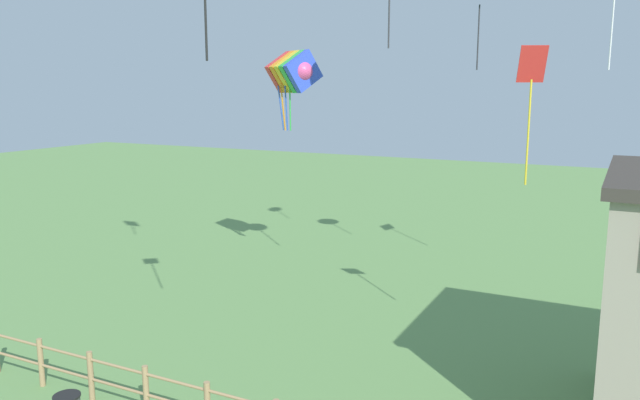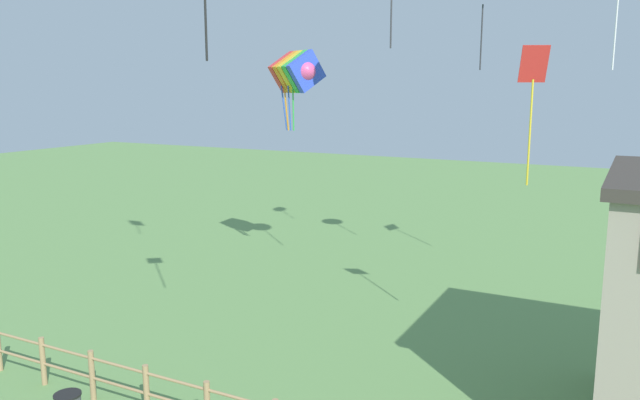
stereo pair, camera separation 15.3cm
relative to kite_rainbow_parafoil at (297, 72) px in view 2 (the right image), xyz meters
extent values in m
cylinder|color=#9E7F56|center=(-1.31, -11.06, -7.52)|extent=(0.14, 0.14, 1.28)
cylinder|color=#9E7F56|center=(0.44, -11.06, -7.52)|extent=(0.14, 0.14, 1.28)
cylinder|color=#9E7F56|center=(2.19, -11.06, -7.52)|extent=(0.14, 0.14, 1.28)
cylinder|color=black|center=(1.03, -12.29, -7.31)|extent=(0.60, 0.60, 0.04)
ellipsoid|color=#E54C8C|center=(0.00, 0.00, 0.01)|extent=(2.59, 2.41, 1.58)
cube|color=red|center=(-0.61, 0.35, 0.01)|extent=(1.06, 1.54, 1.61)
cube|color=orange|center=(-0.30, 0.18, 0.01)|extent=(1.06, 1.54, 1.61)
cube|color=yellow|center=(0.00, 0.00, 0.01)|extent=(1.06, 1.54, 1.61)
cube|color=green|center=(0.31, -0.18, 0.01)|extent=(1.06, 1.54, 1.61)
cube|color=blue|center=(0.61, -0.35, 0.01)|extent=(1.06, 1.54, 1.61)
cylinder|color=blue|center=(-0.51, -0.11, -1.38)|extent=(0.17, 0.29, 1.72)
cylinder|color=orange|center=(-0.39, -0.15, -1.38)|extent=(0.10, 0.30, 1.72)
cylinder|color=blue|center=(-0.23, -0.17, -1.38)|extent=(0.10, 0.30, 1.72)
cylinder|color=green|center=(-0.05, -0.19, -1.38)|extent=(0.17, 0.29, 1.72)
cylinder|color=white|center=(10.94, 0.44, 1.36)|extent=(0.05, 0.05, 2.84)
cylinder|color=#2D2D33|center=(6.78, 0.83, 1.09)|extent=(0.05, 0.05, 2.17)
cube|color=red|center=(9.48, -5.22, -0.03)|extent=(0.73, 0.56, 0.87)
cylinder|color=yellow|center=(9.48, -5.22, -1.68)|extent=(0.05, 0.05, 2.58)
camera|label=1|loc=(11.80, -21.20, -0.57)|focal=35.00mm
camera|label=2|loc=(11.93, -21.13, -0.57)|focal=35.00mm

